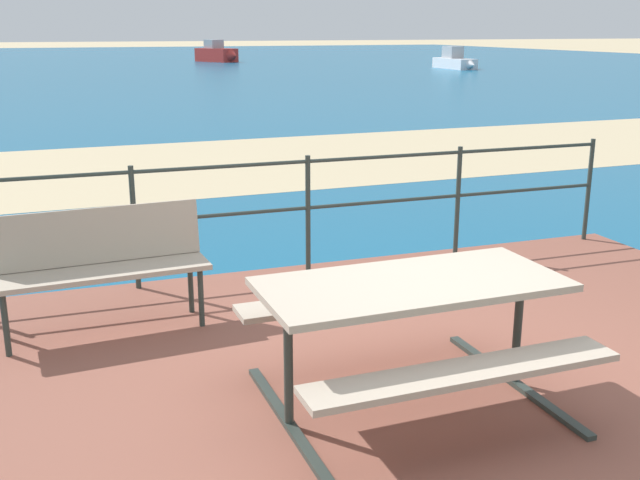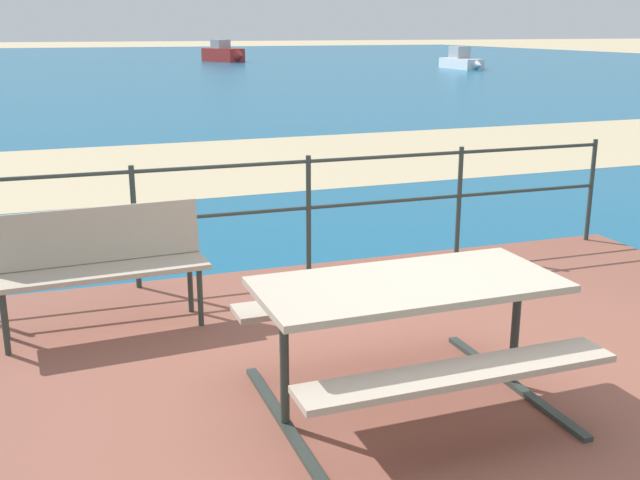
{
  "view_description": "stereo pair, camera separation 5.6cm",
  "coord_description": "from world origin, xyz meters",
  "views": [
    {
      "loc": [
        -2.04,
        -3.57,
        2.13
      ],
      "look_at": [
        -0.08,
        1.92,
        0.48
      ],
      "focal_mm": 42.39,
      "sensor_mm": 36.0,
      "label": 1
    },
    {
      "loc": [
        -1.99,
        -3.59,
        2.13
      ],
      "look_at": [
        -0.08,
        1.92,
        0.48
      ],
      "focal_mm": 42.39,
      "sensor_mm": 36.0,
      "label": 2
    }
  ],
  "objects": [
    {
      "name": "ground_plane",
      "position": [
        0.0,
        0.0,
        0.0
      ],
      "size": [
        240.0,
        240.0,
        0.0
      ],
      "primitive_type": "plane",
      "color": "tan"
    },
    {
      "name": "patio_paving",
      "position": [
        0.0,
        0.0,
        0.03
      ],
      "size": [
        6.4,
        5.2,
        0.06
      ],
      "primitive_type": "cube",
      "color": "brown",
      "rests_on": "ground"
    },
    {
      "name": "sea_water",
      "position": [
        0.0,
        40.0,
        0.01
      ],
      "size": [
        90.0,
        90.0,
        0.01
      ],
      "primitive_type": "cube",
      "color": "#145B84",
      "rests_on": "ground"
    },
    {
      "name": "beach_strip",
      "position": [
        0.0,
        8.32,
        0.01
      ],
      "size": [
        54.09,
        6.13,
        0.01
      ],
      "primitive_type": "cube",
      "rotation": [
        0.0,
        0.0,
        0.02
      ],
      "color": "tan",
      "rests_on": "ground"
    },
    {
      "name": "picnic_table",
      "position": [
        -0.27,
        -0.09,
        0.64
      ],
      "size": [
        1.69,
        1.43,
        0.74
      ],
      "rotation": [
        0.0,
        0.0,
        0.02
      ],
      "color": "tan",
      "rests_on": "patio_paving"
    },
    {
      "name": "park_bench",
      "position": [
        -1.8,
        1.66,
        0.58
      ],
      "size": [
        1.48,
        0.51,
        0.86
      ],
      "rotation": [
        0.0,
        0.0,
        0.07
      ],
      "color": "tan",
      "rests_on": "patio_paving"
    },
    {
      "name": "railing_fence",
      "position": [
        0.0,
        2.46,
        0.71
      ],
      "size": [
        5.94,
        0.04,
        1.02
      ],
      "color": "#2D3833",
      "rests_on": "patio_paving"
    },
    {
      "name": "boat_near",
      "position": [
        8.39,
        45.11,
        0.51
      ],
      "size": [
        2.42,
        3.44,
        1.36
      ],
      "rotation": [
        0.0,
        0.0,
        5.19
      ],
      "color": "red",
      "rests_on": "sea_water"
    },
    {
      "name": "boat_far",
      "position": [
        18.5,
        32.69,
        0.4
      ],
      "size": [
        1.04,
        3.56,
        1.15
      ],
      "rotation": [
        0.0,
        0.0,
        4.72
      ],
      "color": "silver",
      "rests_on": "sea_water"
    }
  ]
}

